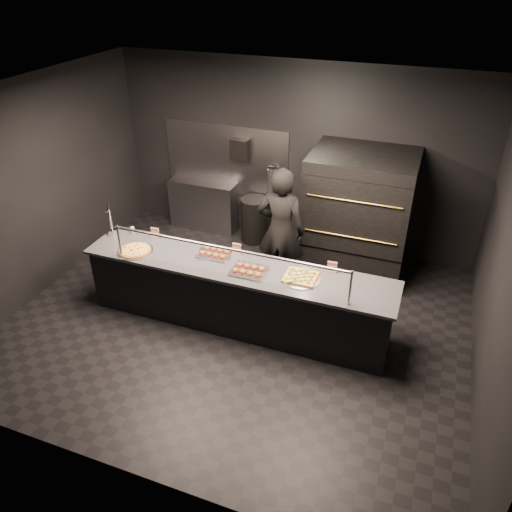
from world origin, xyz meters
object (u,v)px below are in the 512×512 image
beer_tap (111,225)px  slider_tray_a (215,253)px  service_counter (237,295)px  trash_bin (254,220)px  prep_shelf (204,205)px  worker (281,231)px  slider_tray_b (249,270)px  towel_dispenser (240,149)px  fire_extinguisher (272,182)px  pizza_oven (358,214)px  round_pizza (135,251)px  square_pizza (301,277)px

beer_tap → slider_tray_a: beer_tap is taller
service_counter → trash_bin: size_ratio=5.27×
prep_shelf → worker: worker is taller
beer_tap → worker: worker is taller
prep_shelf → slider_tray_b: bearing=-53.1°
prep_shelf → towel_dispenser: (0.70, 0.07, 1.10)m
slider_tray_a → slider_tray_b: (0.57, -0.24, 0.00)m
towel_dispenser → beer_tap: towel_dispenser is taller
service_counter → slider_tray_b: (0.20, -0.09, 0.48)m
trash_bin → service_counter: bearing=-75.2°
towel_dispenser → slider_tray_b: 2.78m
towel_dispenser → fire_extinguisher: 0.74m
slider_tray_a → service_counter: bearing=-22.3°
pizza_oven → slider_tray_a: pizza_oven is taller
prep_shelf → beer_tap: size_ratio=2.29×
towel_dispenser → trash_bin: size_ratio=0.45×
round_pizza → slider_tray_b: slider_tray_b is taller
service_counter → pizza_oven: pizza_oven is taller
round_pizza → trash_bin: size_ratio=0.62×
prep_shelf → slider_tray_b: (1.80, -2.41, 0.50)m
service_counter → pizza_oven: bearing=57.7°
pizza_oven → worker: size_ratio=1.01×
trash_bin → slider_tray_a: bearing=-83.9°
prep_shelf → pizza_oven: bearing=-8.5°
slider_tray_b → towel_dispenser: bearing=114.0°
service_counter → square_pizza: (0.85, 0.00, 0.47)m
prep_shelf → slider_tray_a: 2.54m
beer_tap → trash_bin: beer_tap is taller
square_pizza → trash_bin: 2.70m
fire_extinguisher → beer_tap: bearing=-125.4°
fire_extinguisher → round_pizza: size_ratio=1.06×
prep_shelf → towel_dispenser: towel_dispenser is taller
slider_tray_b → slider_tray_a: bearing=157.5°
slider_tray_a → square_pizza: 1.23m
fire_extinguisher → square_pizza: (1.20, -2.40, -0.12)m
square_pizza → service_counter: bearing=-179.7°
pizza_oven → worker: 1.28m
slider_tray_b → prep_shelf: bearing=126.9°
service_counter → trash_bin: bearing=104.8°
trash_bin → worker: 1.57m
pizza_oven → round_pizza: bearing=-141.7°
prep_shelf → square_pizza: (2.45, -2.32, 0.49)m
fire_extinguisher → slider_tray_a: (-0.02, -2.25, -0.11)m
towel_dispenser → slider_tray_b: bearing=-66.0°
prep_shelf → square_pizza: square_pizza is taller
towel_dispenser → slider_tray_a: towel_dispenser is taller
beer_tap → fire_extinguisher: bearing=54.6°
service_counter → prep_shelf: service_counter is taller
slider_tray_a → worker: (0.63, 0.87, 0.00)m
fire_extinguisher → round_pizza: 2.76m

